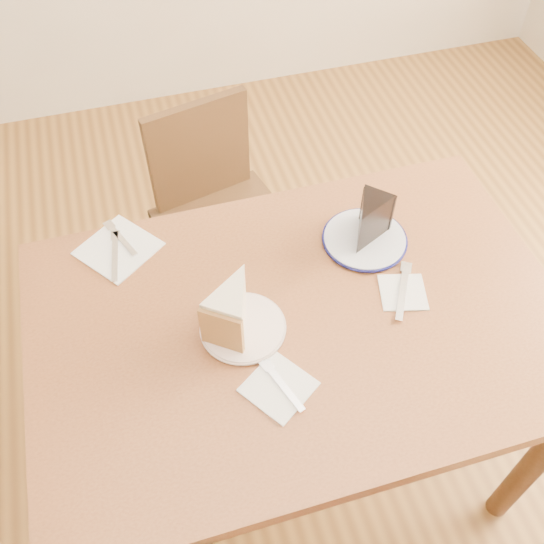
{
  "coord_description": "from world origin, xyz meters",
  "views": [
    {
      "loc": [
        -0.28,
        -0.72,
        1.87
      ],
      "look_at": [
        -0.04,
        0.1,
        0.8
      ],
      "focal_mm": 40.0,
      "sensor_mm": 36.0,
      "label": 1
    }
  ],
  "objects_px": {
    "carrot_cake": "(234,306)",
    "plate_cream": "(243,328)",
    "chair_far": "(221,216)",
    "table": "(299,341)",
    "plate_navy": "(365,239)",
    "chocolate_cake": "(368,224)"
  },
  "relations": [
    {
      "from": "plate_cream",
      "to": "carrot_cake",
      "type": "xyz_separation_m",
      "value": [
        -0.01,
        0.02,
        0.06
      ]
    },
    {
      "from": "plate_cream",
      "to": "plate_navy",
      "type": "height_order",
      "value": "same"
    },
    {
      "from": "plate_cream",
      "to": "chocolate_cake",
      "type": "bearing_deg",
      "value": 25.16
    },
    {
      "from": "plate_navy",
      "to": "carrot_cake",
      "type": "relative_size",
      "value": 1.56
    },
    {
      "from": "carrot_cake",
      "to": "plate_cream",
      "type": "bearing_deg",
      "value": -24.09
    },
    {
      "from": "chair_far",
      "to": "carrot_cake",
      "type": "xyz_separation_m",
      "value": [
        -0.09,
        -0.62,
        0.37
      ]
    },
    {
      "from": "table",
      "to": "chair_far",
      "type": "distance_m",
      "value": 0.68
    },
    {
      "from": "table",
      "to": "chocolate_cake",
      "type": "bearing_deg",
      "value": 37.51
    },
    {
      "from": "table",
      "to": "carrot_cake",
      "type": "xyz_separation_m",
      "value": [
        -0.14,
        0.03,
        0.17
      ]
    },
    {
      "from": "plate_navy",
      "to": "carrot_cake",
      "type": "bearing_deg",
      "value": -157.95
    },
    {
      "from": "chocolate_cake",
      "to": "chair_far",
      "type": "bearing_deg",
      "value": -15.35
    },
    {
      "from": "table",
      "to": "carrot_cake",
      "type": "bearing_deg",
      "value": 169.78
    },
    {
      "from": "carrot_cake",
      "to": "plate_navy",
      "type": "bearing_deg",
      "value": 58.36
    },
    {
      "from": "table",
      "to": "chair_far",
      "type": "xyz_separation_m",
      "value": [
        -0.05,
        0.65,
        -0.2
      ]
    },
    {
      "from": "plate_cream",
      "to": "carrot_cake",
      "type": "height_order",
      "value": "carrot_cake"
    },
    {
      "from": "table",
      "to": "plate_navy",
      "type": "relative_size",
      "value": 5.98
    },
    {
      "from": "chair_far",
      "to": "plate_cream",
      "type": "relative_size",
      "value": 4.42
    },
    {
      "from": "carrot_cake",
      "to": "chair_far",
      "type": "bearing_deg",
      "value": 117.92
    },
    {
      "from": "chocolate_cake",
      "to": "table",
      "type": "bearing_deg",
      "value": 82.43
    },
    {
      "from": "chair_far",
      "to": "plate_cream",
      "type": "bearing_deg",
      "value": 69.42
    },
    {
      "from": "plate_cream",
      "to": "plate_navy",
      "type": "relative_size",
      "value": 0.91
    },
    {
      "from": "chair_far",
      "to": "plate_navy",
      "type": "xyz_separation_m",
      "value": [
        0.27,
        -0.48,
        0.31
      ]
    }
  ]
}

